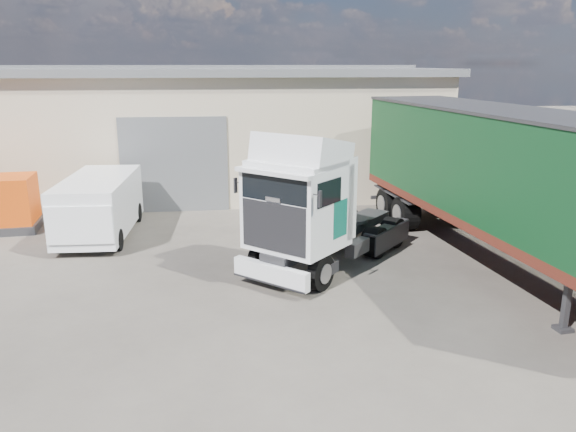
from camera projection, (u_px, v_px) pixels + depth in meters
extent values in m
plane|color=black|center=(240.00, 323.00, 12.30)|extent=(120.00, 120.00, 0.00)
cube|color=#B9AA8E|center=(96.00, 130.00, 26.23)|extent=(30.00, 12.00, 5.00)
cube|color=#515355|center=(90.00, 71.00, 25.54)|extent=(30.60, 12.60, 0.30)
cube|color=#515355|center=(174.00, 165.00, 21.14)|extent=(4.00, 0.08, 3.60)
cube|color=#515355|center=(90.00, 67.00, 25.48)|extent=(30.60, 0.40, 0.15)
cube|color=brown|center=(569.00, 192.00, 19.11)|extent=(0.35, 26.00, 2.50)
cylinder|color=black|center=(290.00, 265.00, 14.50)|extent=(2.18, 2.13, 0.92)
cylinder|color=black|center=(349.00, 237.00, 16.87)|extent=(2.21, 2.16, 0.92)
cylinder|color=black|center=(368.00, 228.00, 17.82)|extent=(2.21, 2.16, 0.92)
cube|color=#2D2D30|center=(332.00, 234.00, 16.04)|extent=(4.47, 4.71, 0.26)
cube|color=white|center=(271.00, 274.00, 13.86)|extent=(1.76, 1.67, 0.48)
cube|color=white|center=(297.00, 206.00, 14.34)|extent=(2.94, 2.93, 2.12)
cube|color=black|center=(274.00, 227.00, 13.65)|extent=(1.43, 1.34, 1.21)
cube|color=black|center=(274.00, 189.00, 13.41)|extent=(1.45, 1.36, 0.65)
cube|color=white|center=(301.00, 152.00, 14.12)|extent=(2.72, 2.69, 1.06)
cube|color=#0D5C4B|center=(272.00, 206.00, 15.29)|extent=(0.45, 0.48, 0.95)
cube|color=#0D5C4B|center=(340.00, 219.00, 14.06)|extent=(0.45, 0.48, 0.95)
cylinder|color=#2D2D30|center=(352.00, 219.00, 16.88)|extent=(1.35, 1.35, 0.10)
cube|color=#2D2D30|center=(566.00, 305.00, 11.79)|extent=(0.35, 0.35, 1.19)
cylinder|color=black|center=(425.00, 207.00, 19.96)|extent=(2.85, 1.41, 1.14)
cube|color=#2D2D30|center=(497.00, 230.00, 15.75)|extent=(2.16, 12.95, 0.38)
cube|color=#5B1E14|center=(498.00, 218.00, 15.65)|extent=(3.98, 13.14, 0.26)
cube|color=black|center=(504.00, 164.00, 15.25)|extent=(3.98, 13.14, 2.80)
cube|color=#2D2D30|center=(509.00, 111.00, 14.88)|extent=(4.05, 13.21, 0.09)
cylinder|color=black|center=(88.00, 240.00, 16.91)|extent=(1.99, 0.77, 0.67)
cylinder|color=black|center=(112.00, 213.00, 20.06)|extent=(1.99, 0.77, 0.67)
cube|color=white|center=(99.00, 204.00, 18.29)|extent=(2.16, 4.79, 1.74)
cube|color=white|center=(83.00, 221.00, 16.44)|extent=(1.93, 1.01, 1.12)
cube|color=black|center=(83.00, 201.00, 16.49)|extent=(1.79, 0.17, 0.61)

